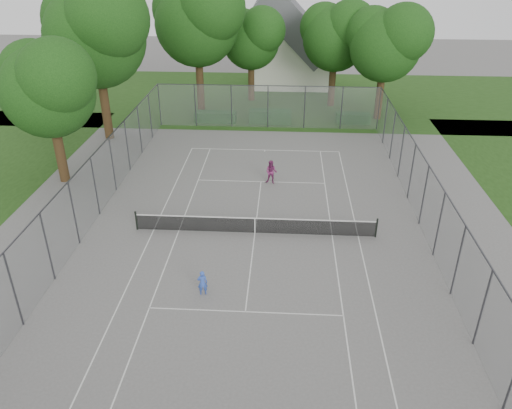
# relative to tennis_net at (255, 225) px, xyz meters

# --- Properties ---
(ground) EXTENTS (120.00, 120.00, 0.00)m
(ground) POSITION_rel_tennis_net_xyz_m (0.00, 0.00, -0.51)
(ground) COLOR #615F5D
(ground) RESTS_ON ground
(grass_far) EXTENTS (60.00, 20.00, 0.00)m
(grass_far) POSITION_rel_tennis_net_xyz_m (0.00, 26.00, -0.51)
(grass_far) COLOR #1E3F12
(grass_far) RESTS_ON ground
(court_markings) EXTENTS (11.03, 23.83, 0.01)m
(court_markings) POSITION_rel_tennis_net_xyz_m (0.00, 0.00, -0.50)
(court_markings) COLOR silver
(court_markings) RESTS_ON ground
(tennis_net) EXTENTS (12.87, 0.10, 1.10)m
(tennis_net) POSITION_rel_tennis_net_xyz_m (0.00, 0.00, 0.00)
(tennis_net) COLOR black
(tennis_net) RESTS_ON ground
(perimeter_fence) EXTENTS (18.08, 34.08, 3.52)m
(perimeter_fence) POSITION_rel_tennis_net_xyz_m (0.00, 0.00, 1.30)
(perimeter_fence) COLOR #38383D
(perimeter_fence) RESTS_ON ground
(tree_far_left) EXTENTS (8.20, 7.49, 11.79)m
(tree_far_left) POSITION_rel_tennis_net_xyz_m (-6.18, 21.34, 7.59)
(tree_far_left) COLOR #362413
(tree_far_left) RESTS_ON ground
(tree_far_midleft) EXTENTS (6.10, 5.57, 8.76)m
(tree_far_midleft) POSITION_rel_tennis_net_xyz_m (-1.84, 24.91, 5.51)
(tree_far_midleft) COLOR #362413
(tree_far_midleft) RESTS_ON ground
(tree_far_midright) EXTENTS (6.62, 6.04, 9.52)m
(tree_far_midright) POSITION_rel_tennis_net_xyz_m (5.77, 23.54, 6.03)
(tree_far_midright) COLOR #362413
(tree_far_midright) RESTS_ON ground
(tree_far_right) EXTENTS (6.72, 6.13, 9.65)m
(tree_far_right) POSITION_rel_tennis_net_xyz_m (9.56, 19.87, 6.12)
(tree_far_right) COLOR #362413
(tree_far_right) RESTS_ON ground
(tree_side_back) EXTENTS (8.34, 7.62, 12.00)m
(tree_side_back) POSITION_rel_tennis_net_xyz_m (-12.27, 13.67, 7.73)
(tree_side_back) COLOR #362413
(tree_side_back) RESTS_ON ground
(tree_side_front) EXTENTS (6.40, 5.85, 9.20)m
(tree_side_front) POSITION_rel_tennis_net_xyz_m (-12.68, 5.78, 5.81)
(tree_side_front) COLOR #362413
(tree_side_front) RESTS_ON ground
(hedge_left) EXTENTS (3.49, 1.05, 0.87)m
(hedge_left) POSITION_rel_tennis_net_xyz_m (-4.53, 18.20, -0.08)
(hedge_left) COLOR #153E14
(hedge_left) RESTS_ON ground
(hedge_mid) EXTENTS (3.55, 1.01, 1.12)m
(hedge_mid) POSITION_rel_tennis_net_xyz_m (0.17, 18.18, 0.05)
(hedge_mid) COLOR #153E14
(hedge_mid) RESTS_ON ground
(hedge_right) EXTENTS (2.86, 1.05, 0.86)m
(hedge_right) POSITION_rel_tennis_net_xyz_m (7.22, 18.59, -0.08)
(hedge_right) COLOR #153E14
(hedge_right) RESTS_ON ground
(house) EXTENTS (8.22, 6.37, 10.23)m
(house) POSITION_rel_tennis_net_xyz_m (2.14, 31.12, 3.61)
(house) COLOR white
(house) RESTS_ON ground
(girl_player) EXTENTS (0.49, 0.37, 1.22)m
(girl_player) POSITION_rel_tennis_net_xyz_m (-1.97, -5.31, 0.10)
(girl_player) COLOR blue
(girl_player) RESTS_ON ground
(woman_player) EXTENTS (0.87, 0.74, 1.56)m
(woman_player) POSITION_rel_tennis_net_xyz_m (0.66, 6.22, 0.27)
(woman_player) COLOR #7A285C
(woman_player) RESTS_ON ground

